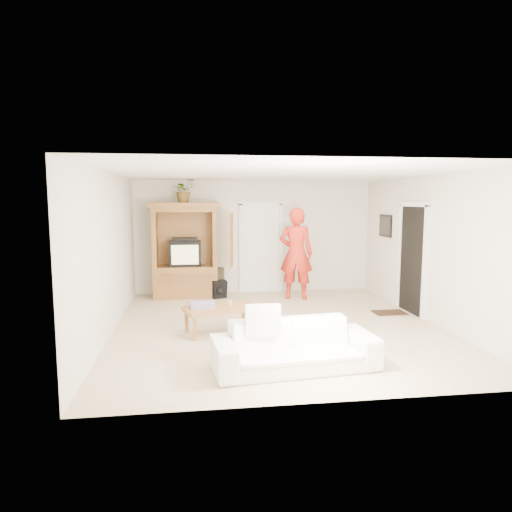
{
  "coord_description": "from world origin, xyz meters",
  "views": [
    {
      "loc": [
        -1.41,
        -7.52,
        2.17
      ],
      "look_at": [
        -0.29,
        0.6,
        1.15
      ],
      "focal_mm": 32.0,
      "sensor_mm": 36.0,
      "label": 1
    }
  ],
  "objects_px": {
    "armoire": "(186,256)",
    "coffee_table": "(220,310)",
    "sofa": "(295,346)",
    "man": "(296,254)"
  },
  "relations": [
    {
      "from": "armoire",
      "to": "coffee_table",
      "type": "bearing_deg",
      "value": -78.61
    },
    {
      "from": "sofa",
      "to": "coffee_table",
      "type": "bearing_deg",
      "value": 110.09
    },
    {
      "from": "coffee_table",
      "to": "man",
      "type": "bearing_deg",
      "value": 37.04
    },
    {
      "from": "armoire",
      "to": "sofa",
      "type": "relative_size",
      "value": 1.0
    },
    {
      "from": "coffee_table",
      "to": "sofa",
      "type": "bearing_deg",
      "value": -79.83
    },
    {
      "from": "armoire",
      "to": "coffee_table",
      "type": "distance_m",
      "value": 3.01
    },
    {
      "from": "man",
      "to": "coffee_table",
      "type": "relative_size",
      "value": 1.55
    },
    {
      "from": "man",
      "to": "coffee_table",
      "type": "xyz_separation_m",
      "value": [
        -1.79,
        -2.36,
        -0.62
      ]
    },
    {
      "from": "sofa",
      "to": "coffee_table",
      "type": "height_order",
      "value": "sofa"
    },
    {
      "from": "armoire",
      "to": "sofa",
      "type": "height_order",
      "value": "armoire"
    }
  ]
}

